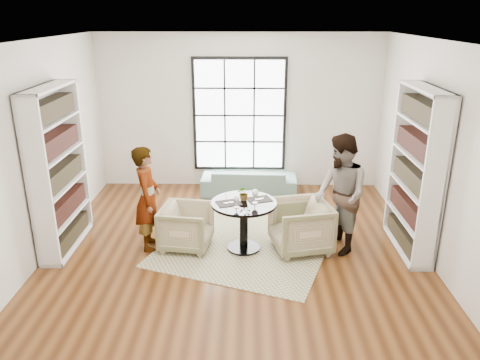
{
  "coord_description": "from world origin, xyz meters",
  "views": [
    {
      "loc": [
        0.17,
        -6.02,
        3.35
      ],
      "look_at": [
        0.06,
        0.4,
        1.03
      ],
      "focal_mm": 35.0,
      "sensor_mm": 36.0,
      "label": 1
    }
  ],
  "objects_px": {
    "pedestal_table": "(244,215)",
    "person_left": "(148,198)",
    "sofa": "(249,181)",
    "person_right": "(340,195)",
    "armchair_left": "(186,227)",
    "wine_glass_left": "(236,199)",
    "wine_glass_right": "(255,193)",
    "armchair_right": "(300,226)",
    "flower_centerpiece": "(244,193)"
  },
  "relations": [
    {
      "from": "pedestal_table",
      "to": "person_left",
      "type": "distance_m",
      "value": 1.43
    },
    {
      "from": "sofa",
      "to": "person_right",
      "type": "distance_m",
      "value": 2.65
    },
    {
      "from": "armchair_left",
      "to": "person_left",
      "type": "relative_size",
      "value": 0.47
    },
    {
      "from": "wine_glass_left",
      "to": "wine_glass_right",
      "type": "xyz_separation_m",
      "value": [
        0.26,
        0.16,
        0.02
      ]
    },
    {
      "from": "armchair_right",
      "to": "flower_centerpiece",
      "type": "relative_size",
      "value": 3.76
    },
    {
      "from": "sofa",
      "to": "flower_centerpiece",
      "type": "distance_m",
      "value": 2.25
    },
    {
      "from": "wine_glass_right",
      "to": "armchair_left",
      "type": "bearing_deg",
      "value": 174.71
    },
    {
      "from": "sofa",
      "to": "person_right",
      "type": "relative_size",
      "value": 1.03
    },
    {
      "from": "sofa",
      "to": "wine_glass_left",
      "type": "distance_m",
      "value": 2.52
    },
    {
      "from": "armchair_left",
      "to": "wine_glass_left",
      "type": "height_order",
      "value": "wine_glass_left"
    },
    {
      "from": "pedestal_table",
      "to": "person_left",
      "type": "bearing_deg",
      "value": 177.75
    },
    {
      "from": "armchair_left",
      "to": "armchair_right",
      "type": "xyz_separation_m",
      "value": [
        1.69,
        -0.04,
        0.04
      ]
    },
    {
      "from": "armchair_left",
      "to": "flower_centerpiece",
      "type": "relative_size",
      "value": 3.34
    },
    {
      "from": "sofa",
      "to": "armchair_right",
      "type": "height_order",
      "value": "armchair_right"
    },
    {
      "from": "person_left",
      "to": "flower_centerpiece",
      "type": "bearing_deg",
      "value": -94.03
    },
    {
      "from": "pedestal_table",
      "to": "armchair_left",
      "type": "distance_m",
      "value": 0.88
    },
    {
      "from": "armchair_right",
      "to": "wine_glass_left",
      "type": "height_order",
      "value": "wine_glass_left"
    },
    {
      "from": "armchair_left",
      "to": "person_left",
      "type": "xyz_separation_m",
      "value": [
        -0.55,
        0.0,
        0.45
      ]
    },
    {
      "from": "pedestal_table",
      "to": "armchair_left",
      "type": "relative_size",
      "value": 1.3
    },
    {
      "from": "pedestal_table",
      "to": "flower_centerpiece",
      "type": "relative_size",
      "value": 4.36
    },
    {
      "from": "wine_glass_left",
      "to": "person_left",
      "type": "bearing_deg",
      "value": 169.06
    },
    {
      "from": "person_left",
      "to": "armchair_right",
      "type": "bearing_deg",
      "value": -95.83
    },
    {
      "from": "pedestal_table",
      "to": "sofa",
      "type": "bearing_deg",
      "value": 87.98
    },
    {
      "from": "armchair_left",
      "to": "armchair_right",
      "type": "relative_size",
      "value": 0.89
    },
    {
      "from": "armchair_left",
      "to": "flower_centerpiece",
      "type": "bearing_deg",
      "value": -80.73
    },
    {
      "from": "person_right",
      "to": "wine_glass_left",
      "type": "distance_m",
      "value": 1.5
    },
    {
      "from": "pedestal_table",
      "to": "person_right",
      "type": "height_order",
      "value": "person_right"
    },
    {
      "from": "pedestal_table",
      "to": "flower_centerpiece",
      "type": "xyz_separation_m",
      "value": [
        0.0,
        0.07,
        0.32
      ]
    },
    {
      "from": "flower_centerpiece",
      "to": "armchair_left",
      "type": "bearing_deg",
      "value": -178.73
    },
    {
      "from": "pedestal_table",
      "to": "wine_glass_left",
      "type": "bearing_deg",
      "value": -117.62
    },
    {
      "from": "flower_centerpiece",
      "to": "wine_glass_right",
      "type": "bearing_deg",
      "value": -36.1
    },
    {
      "from": "armchair_left",
      "to": "wine_glass_right",
      "type": "bearing_deg",
      "value": -87.3
    },
    {
      "from": "wine_glass_right",
      "to": "flower_centerpiece",
      "type": "xyz_separation_m",
      "value": [
        -0.15,
        0.11,
        -0.04
      ]
    },
    {
      "from": "wine_glass_left",
      "to": "pedestal_table",
      "type": "bearing_deg",
      "value": 62.38
    },
    {
      "from": "wine_glass_left",
      "to": "sofa",
      "type": "bearing_deg",
      "value": 85.74
    },
    {
      "from": "wine_glass_left",
      "to": "flower_centerpiece",
      "type": "distance_m",
      "value": 0.29
    },
    {
      "from": "person_left",
      "to": "wine_glass_right",
      "type": "bearing_deg",
      "value": -98.24
    },
    {
      "from": "person_right",
      "to": "flower_centerpiece",
      "type": "distance_m",
      "value": 1.38
    },
    {
      "from": "armchair_left",
      "to": "person_right",
      "type": "height_order",
      "value": "person_right"
    },
    {
      "from": "person_left",
      "to": "person_right",
      "type": "relative_size",
      "value": 0.89
    },
    {
      "from": "armchair_left",
      "to": "flower_centerpiece",
      "type": "xyz_separation_m",
      "value": [
        0.86,
        0.02,
        0.54
      ]
    },
    {
      "from": "sofa",
      "to": "person_left",
      "type": "xyz_separation_m",
      "value": [
        -1.48,
        -2.18,
        0.52
      ]
    },
    {
      "from": "sofa",
      "to": "wine_glass_right",
      "type": "relative_size",
      "value": 8.44
    },
    {
      "from": "armchair_left",
      "to": "wine_glass_right",
      "type": "xyz_separation_m",
      "value": [
        1.01,
        -0.09,
        0.58
      ]
    },
    {
      "from": "wine_glass_left",
      "to": "flower_centerpiece",
      "type": "height_order",
      "value": "flower_centerpiece"
    },
    {
      "from": "sofa",
      "to": "armchair_left",
      "type": "xyz_separation_m",
      "value": [
        -0.93,
        -2.18,
        0.07
      ]
    },
    {
      "from": "sofa",
      "to": "armchair_left",
      "type": "bearing_deg",
      "value": 69.24
    },
    {
      "from": "armchair_right",
      "to": "wine_glass_left",
      "type": "bearing_deg",
      "value": -89.77
    },
    {
      "from": "person_left",
      "to": "wine_glass_right",
      "type": "height_order",
      "value": "person_left"
    },
    {
      "from": "person_left",
      "to": "flower_centerpiece",
      "type": "distance_m",
      "value": 1.41
    }
  ]
}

